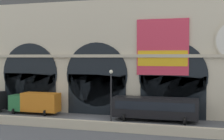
# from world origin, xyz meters

# --- Properties ---
(ground_plane) EXTENTS (200.00, 200.00, 0.00)m
(ground_plane) POSITION_xyz_m (0.00, 0.00, 0.00)
(ground_plane) COLOR #54565B
(quay_parapet_wall) EXTENTS (90.00, 0.70, 1.05)m
(quay_parapet_wall) POSITION_xyz_m (0.00, -4.50, 0.52)
(quay_parapet_wall) COLOR beige
(quay_parapet_wall) RESTS_ON ground
(station_building) EXTENTS (45.89, 4.88, 19.59)m
(station_building) POSITION_xyz_m (0.06, 7.22, 9.52)
(station_building) COLOR beige
(station_building) RESTS_ON ground
(box_truck_midwest) EXTENTS (7.50, 2.91, 3.12)m
(box_truck_midwest) POSITION_xyz_m (-8.78, 2.85, 1.70)
(box_truck_midwest) COLOR #2D7A42
(box_truck_midwest) RESTS_ON ground
(bus_mideast) EXTENTS (11.00, 3.25, 3.10)m
(bus_mideast) POSITION_xyz_m (8.95, 2.42, 1.78)
(bus_mideast) COLOR black
(bus_mideast) RESTS_ON ground
(street_lamp_quayside) EXTENTS (0.44, 0.44, 6.90)m
(street_lamp_quayside) POSITION_xyz_m (4.80, -3.70, 4.41)
(street_lamp_quayside) COLOR black
(street_lamp_quayside) RESTS_ON ground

